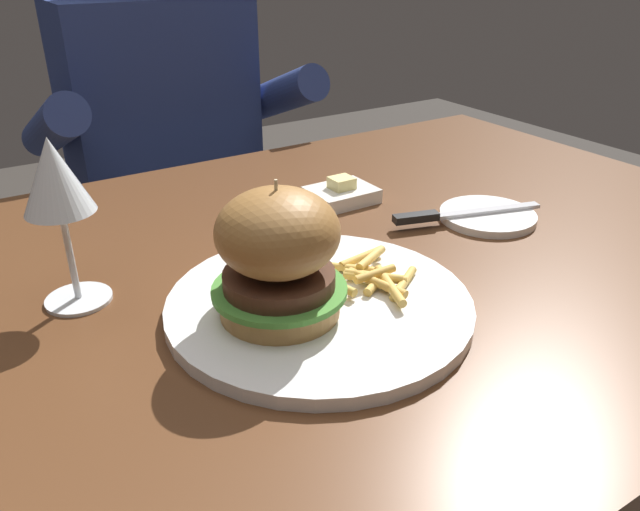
% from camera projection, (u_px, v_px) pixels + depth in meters
% --- Properties ---
extents(dining_table, '(1.28, 0.82, 0.74)m').
position_uv_depth(dining_table, '(307.00, 329.00, 0.76)').
color(dining_table, '#56331C').
rests_on(dining_table, ground).
extents(main_plate, '(0.31, 0.31, 0.01)m').
position_uv_depth(main_plate, '(319.00, 305.00, 0.62)').
color(main_plate, white).
rests_on(main_plate, dining_table).
extents(burger_sandwich, '(0.13, 0.13, 0.13)m').
position_uv_depth(burger_sandwich, '(278.00, 254.00, 0.57)').
color(burger_sandwich, '#B78447').
rests_on(burger_sandwich, main_plate).
extents(fries_pile, '(0.11, 0.12, 0.02)m').
position_uv_depth(fries_pile, '(373.00, 276.00, 0.65)').
color(fries_pile, '#E0B251').
rests_on(fries_pile, main_plate).
extents(wine_glass, '(0.07, 0.07, 0.17)m').
position_uv_depth(wine_glass, '(56.00, 183.00, 0.59)').
color(wine_glass, silver).
rests_on(wine_glass, dining_table).
extents(bread_plate, '(0.13, 0.13, 0.01)m').
position_uv_depth(bread_plate, '(488.00, 216.00, 0.83)').
color(bread_plate, white).
rests_on(bread_plate, dining_table).
extents(table_knife, '(0.20, 0.07, 0.01)m').
position_uv_depth(table_knife, '(454.00, 214.00, 0.81)').
color(table_knife, silver).
rests_on(table_knife, bread_plate).
extents(butter_dish, '(0.09, 0.07, 0.04)m').
position_uv_depth(butter_dish, '(341.00, 194.00, 0.88)').
color(butter_dish, white).
rests_on(butter_dish, dining_table).
extents(diner_person, '(0.51, 0.36, 1.18)m').
position_uv_depth(diner_person, '(171.00, 204.00, 1.35)').
color(diner_person, '#282833').
rests_on(diner_person, ground).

